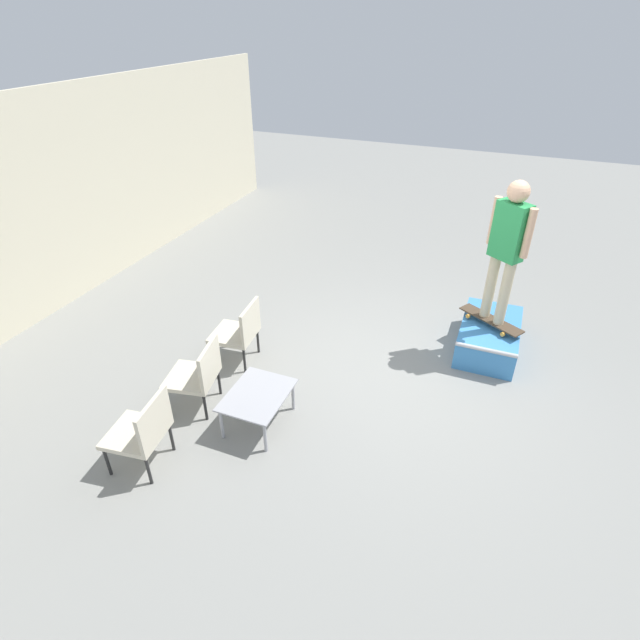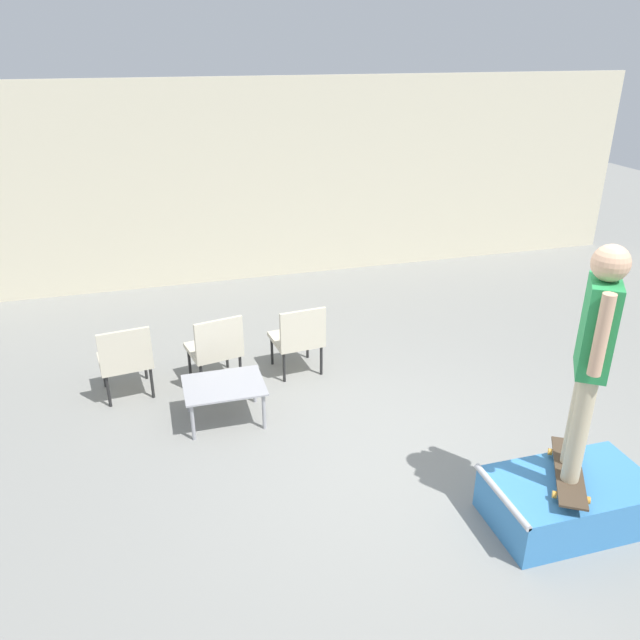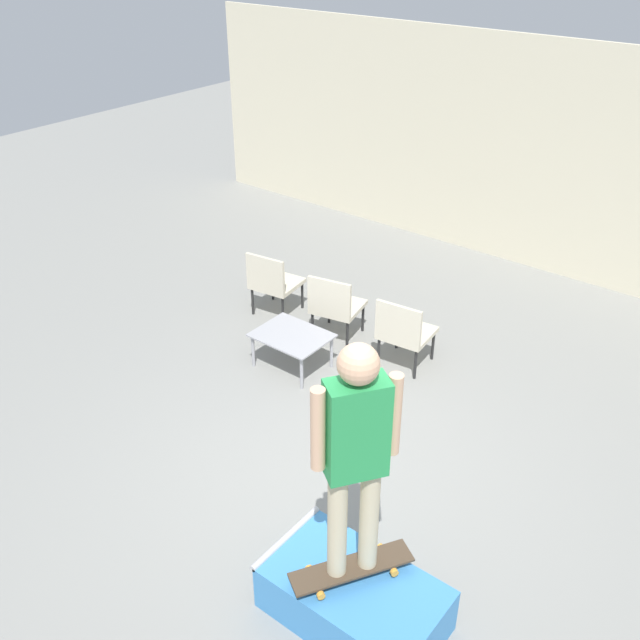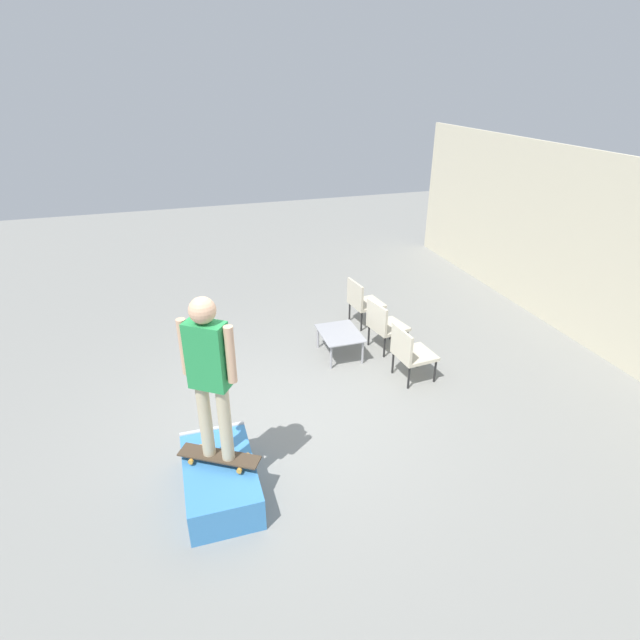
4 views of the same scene
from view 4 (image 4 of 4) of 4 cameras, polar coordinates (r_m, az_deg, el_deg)
name	(u,v)px [view 4 (image 4 of 4)]	position (r m, az deg, el deg)	size (l,w,h in m)	color
ground_plane	(293,418)	(6.63, -3.08, -11.12)	(24.00, 24.00, 0.00)	gray
house_wall_back	(633,269)	(8.49, 32.14, 4.92)	(12.00, 0.06, 3.00)	beige
skate_ramp_box	(220,479)	(5.62, -11.32, -17.39)	(1.26, 0.73, 0.41)	#3D84C6
skateboard_on_ramp	(219,456)	(5.46, -11.45, -15.01)	(0.62, 0.84, 0.07)	#473828
person_skater	(209,368)	(4.83, -12.57, -5.39)	(0.38, 0.48, 1.79)	#C6B793
coffee_table	(340,335)	(7.79, 2.29, -1.75)	(0.78, 0.61, 0.41)	#9E9EA3
patio_chair_left	(363,301)	(8.75, 4.88, 2.21)	(0.58, 0.58, 0.83)	black
patio_chair_center	(384,324)	(7.98, 7.34, -0.42)	(0.61, 0.61, 0.83)	black
patio_chair_right	(410,351)	(7.26, 10.25, -3.55)	(0.57, 0.57, 0.83)	black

